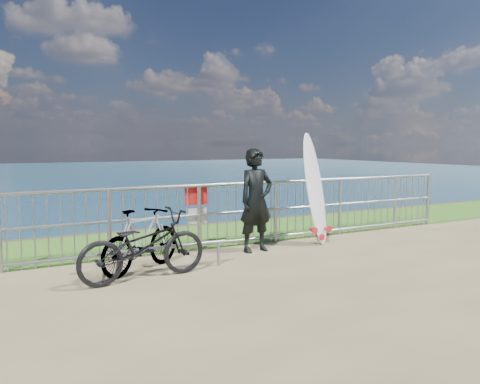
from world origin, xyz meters
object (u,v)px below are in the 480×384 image
surfer (256,200)px  bicycle_far (141,240)px  surfboard (315,193)px  bicycle_near (143,245)px

surfer → bicycle_far: size_ratio=1.14×
surfer → bicycle_far: bearing=-176.2°
surfboard → bicycle_near: 3.49m
surfboard → bicycle_far: surfboard is taller
surfer → bicycle_far: surfer is taller
surfer → bicycle_near: surfer is taller
surfboard → surfer: bearing=-178.3°
bicycle_far → surfboard: bearing=-114.4°
surfer → bicycle_near: (-2.13, -0.74, -0.40)m
surfer → bicycle_near: bearing=-165.8°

